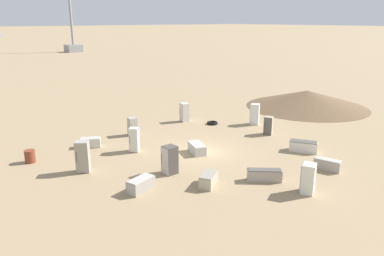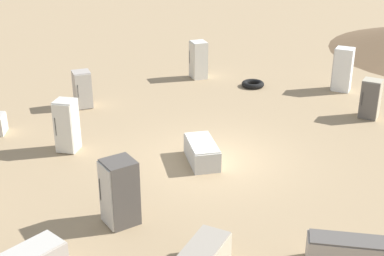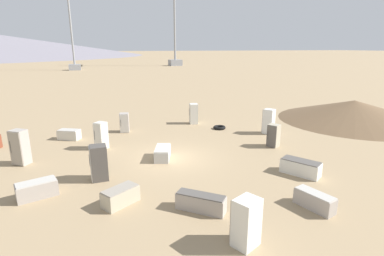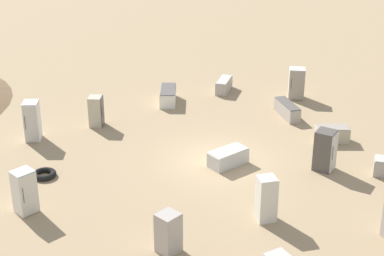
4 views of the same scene
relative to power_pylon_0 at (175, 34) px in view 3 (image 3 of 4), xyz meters
name	(u,v)px [view 3 (image 3 of 4)]	position (x,y,z in m)	size (l,w,h in m)	color
ground_plane	(171,158)	(85.03, -24.69, -10.42)	(1000.00, 1000.00, 0.00)	#9E8460
dirt_mound	(354,110)	(81.36, -7.37, -9.55)	(12.47, 12.47, 1.74)	brown
power_pylon_0	(175,34)	(0.00, 0.00, 0.00)	(11.73, 4.02, 33.53)	gray
power_pylon_1	(72,40)	(10.66, -31.86, -2.39)	(9.04, 3.10, 25.84)	gray
discarded_fridge_0	(20,147)	(83.27, -32.58, -9.47)	(0.97, 1.00, 1.91)	#A89E93
discarded_fridge_1	(163,153)	(85.00, -25.17, -10.09)	(1.82, 1.30, 0.67)	silver
discarded_fridge_2	(201,202)	(90.96, -25.11, -10.08)	(1.70, 1.83, 0.69)	#A89E93
discarded_fridge_3	(101,136)	(82.04, -28.34, -9.58)	(0.89, 0.89, 1.69)	beige
discarded_fridge_4	(69,134)	(79.26, -30.36, -10.09)	(1.31, 1.59, 0.68)	beige
discarded_fridge_5	(124,123)	(78.62, -26.52, -9.72)	(0.82, 0.76, 1.42)	#A89E93
discarded_fridge_6	(37,189)	(87.69, -31.25, -10.07)	(1.13, 1.71, 0.71)	#A89E93
discarded_fridge_7	(269,121)	(82.47, -16.60, -9.52)	(0.97, 0.94, 1.81)	white
discarded_fridge_8	(246,222)	(93.38, -24.50, -9.61)	(0.96, 1.00, 1.62)	silver
discarded_fridge_9	(194,114)	(77.90, -20.80, -9.60)	(0.84, 0.80, 1.66)	silver
discarded_fridge_10	(121,196)	(89.44, -27.98, -10.08)	(1.37, 1.62, 0.70)	#B2A88E
discarded_fridge_11	(301,167)	(89.37, -19.20, -10.06)	(1.99, 1.63, 0.74)	silver
discarded_fridge_12	(273,136)	(85.19, -17.99, -9.70)	(0.87, 0.86, 1.44)	#B2A88E
discarded_fridge_13	(99,163)	(86.73, -28.67, -9.57)	(0.74, 0.82, 1.70)	#4C4742
discarded_fridge_14	(314,201)	(92.27, -20.84, -10.09)	(1.66, 0.97, 0.68)	#A89E93
scrap_tire	(219,127)	(80.17, -19.46, -10.31)	(0.96, 0.96, 0.22)	black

